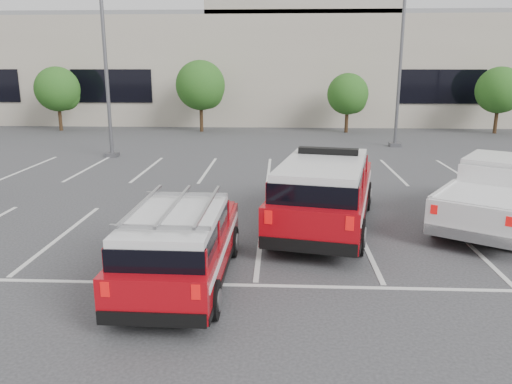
{
  "coord_description": "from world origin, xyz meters",
  "views": [
    {
      "loc": [
        0.49,
        -12.5,
        4.5
      ],
      "look_at": [
        -0.17,
        1.0,
        1.05
      ],
      "focal_mm": 35.0,
      "sensor_mm": 36.0,
      "label": 1
    }
  ],
  "objects_px": {
    "tree_right": "(500,92)",
    "white_pickup": "(495,198)",
    "light_pole_left": "(105,50)",
    "light_pole_mid": "(401,52)",
    "tree_mid_right": "(349,95)",
    "tree_mid_left": "(202,87)",
    "fire_chief_suv": "(325,197)",
    "convention_building": "(278,62)",
    "tree_left": "(59,91)",
    "ladder_suv": "(181,251)"
  },
  "relations": [
    {
      "from": "fire_chief_suv",
      "to": "white_pickup",
      "type": "distance_m",
      "value": 5.03
    },
    {
      "from": "tree_left",
      "to": "ladder_suv",
      "type": "xyz_separation_m",
      "value": [
        13.36,
        -24.9,
        -2.02
      ]
    },
    {
      "from": "tree_mid_right",
      "to": "fire_chief_suv",
      "type": "bearing_deg",
      "value": -99.06
    },
    {
      "from": "light_pole_left",
      "to": "white_pickup",
      "type": "bearing_deg",
      "value": -34.78
    },
    {
      "from": "white_pickup",
      "to": "ladder_suv",
      "type": "bearing_deg",
      "value": -118.27
    },
    {
      "from": "tree_left",
      "to": "light_pole_mid",
      "type": "distance_m",
      "value": 22.86
    },
    {
      "from": "convention_building",
      "to": "tree_mid_right",
      "type": "distance_m",
      "value": 11.2
    },
    {
      "from": "tree_mid_right",
      "to": "fire_chief_suv",
      "type": "relative_size",
      "value": 0.6
    },
    {
      "from": "tree_mid_right",
      "to": "light_pole_mid",
      "type": "xyz_separation_m",
      "value": [
        1.91,
        -6.05,
        2.68
      ]
    },
    {
      "from": "tree_mid_right",
      "to": "white_pickup",
      "type": "bearing_deg",
      "value": -85.36
    },
    {
      "from": "tree_left",
      "to": "tree_right",
      "type": "relative_size",
      "value": 1.0
    },
    {
      "from": "tree_right",
      "to": "ladder_suv",
      "type": "bearing_deg",
      "value": -123.76
    },
    {
      "from": "light_pole_mid",
      "to": "tree_mid_right",
      "type": "bearing_deg",
      "value": 107.52
    },
    {
      "from": "tree_mid_right",
      "to": "light_pole_left",
      "type": "height_order",
      "value": "light_pole_left"
    },
    {
      "from": "fire_chief_suv",
      "to": "white_pickup",
      "type": "xyz_separation_m",
      "value": [
        4.99,
        0.66,
        -0.15
      ]
    },
    {
      "from": "tree_left",
      "to": "tree_right",
      "type": "xyz_separation_m",
      "value": [
        30.0,
        0.0,
        0.0
      ]
    },
    {
      "from": "convention_building",
      "to": "tree_left",
      "type": "height_order",
      "value": "convention_building"
    },
    {
      "from": "tree_mid_right",
      "to": "fire_chief_suv",
      "type": "xyz_separation_m",
      "value": [
        -3.34,
        -20.94,
        -1.6
      ]
    },
    {
      "from": "tree_right",
      "to": "white_pickup",
      "type": "height_order",
      "value": "tree_right"
    },
    {
      "from": "tree_mid_left",
      "to": "white_pickup",
      "type": "height_order",
      "value": "tree_mid_left"
    },
    {
      "from": "tree_left",
      "to": "light_pole_mid",
      "type": "bearing_deg",
      "value": -15.43
    },
    {
      "from": "tree_mid_right",
      "to": "white_pickup",
      "type": "xyz_separation_m",
      "value": [
        1.65,
        -20.28,
        -1.75
      ]
    },
    {
      "from": "ladder_suv",
      "to": "tree_mid_left",
      "type": "bearing_deg",
      "value": 98.75
    },
    {
      "from": "convention_building",
      "to": "ladder_suv",
      "type": "bearing_deg",
      "value": -92.86
    },
    {
      "from": "tree_mid_right",
      "to": "convention_building",
      "type": "bearing_deg",
      "value": 116.57
    },
    {
      "from": "convention_building",
      "to": "white_pickup",
      "type": "distance_m",
      "value": 31.06
    },
    {
      "from": "tree_mid_left",
      "to": "light_pole_left",
      "type": "relative_size",
      "value": 0.47
    },
    {
      "from": "tree_mid_left",
      "to": "ladder_suv",
      "type": "relative_size",
      "value": 1.0
    },
    {
      "from": "tree_right",
      "to": "fire_chief_suv",
      "type": "xyz_separation_m",
      "value": [
        -13.34,
        -20.94,
        -1.87
      ]
    },
    {
      "from": "tree_mid_right",
      "to": "ladder_suv",
      "type": "xyz_separation_m",
      "value": [
        -6.64,
        -24.9,
        -1.75
      ]
    },
    {
      "from": "tree_right",
      "to": "fire_chief_suv",
      "type": "distance_m",
      "value": 24.9
    },
    {
      "from": "tree_mid_left",
      "to": "tree_mid_right",
      "type": "relative_size",
      "value": 1.21
    },
    {
      "from": "ladder_suv",
      "to": "white_pickup",
      "type": "bearing_deg",
      "value": 30.17
    },
    {
      "from": "tree_mid_left",
      "to": "white_pickup",
      "type": "relative_size",
      "value": 0.76
    },
    {
      "from": "convention_building",
      "to": "light_pole_mid",
      "type": "distance_m",
      "value": 17.27
    },
    {
      "from": "tree_left",
      "to": "light_pole_left",
      "type": "bearing_deg",
      "value": -55.48
    },
    {
      "from": "light_pole_mid",
      "to": "fire_chief_suv",
      "type": "distance_m",
      "value": 16.36
    },
    {
      "from": "tree_left",
      "to": "light_pole_left",
      "type": "distance_m",
      "value": 12.43
    },
    {
      "from": "tree_right",
      "to": "fire_chief_suv",
      "type": "height_order",
      "value": "tree_right"
    },
    {
      "from": "tree_right",
      "to": "ladder_suv",
      "type": "height_order",
      "value": "tree_right"
    },
    {
      "from": "tree_right",
      "to": "white_pickup",
      "type": "bearing_deg",
      "value": -112.38
    },
    {
      "from": "tree_left",
      "to": "tree_mid_right",
      "type": "height_order",
      "value": "tree_left"
    },
    {
      "from": "tree_mid_right",
      "to": "ladder_suv",
      "type": "relative_size",
      "value": 0.83
    },
    {
      "from": "light_pole_left",
      "to": "light_pole_mid",
      "type": "height_order",
      "value": "same"
    },
    {
      "from": "light_pole_mid",
      "to": "fire_chief_suv",
      "type": "height_order",
      "value": "light_pole_mid"
    },
    {
      "from": "tree_mid_right",
      "to": "ladder_suv",
      "type": "bearing_deg",
      "value": -104.94
    },
    {
      "from": "light_pole_mid",
      "to": "white_pickup",
      "type": "height_order",
      "value": "light_pole_mid"
    },
    {
      "from": "tree_mid_left",
      "to": "fire_chief_suv",
      "type": "distance_m",
      "value": 22.08
    },
    {
      "from": "tree_mid_right",
      "to": "light_pole_left",
      "type": "relative_size",
      "value": 0.39
    },
    {
      "from": "tree_left",
      "to": "tree_right",
      "type": "height_order",
      "value": "same"
    }
  ]
}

